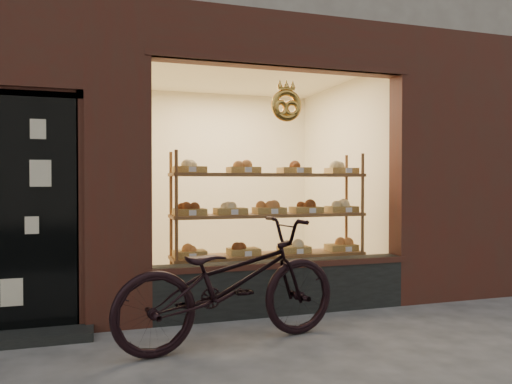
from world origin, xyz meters
name	(u,v)px	position (x,y,z in m)	size (l,w,h in m)	color
display_shelf	(269,227)	(0.45, 2.55, 0.87)	(2.20, 0.45, 1.70)	brown
bicycle	(231,282)	(-0.32, 1.31, 0.53)	(0.70, 2.01, 1.06)	black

